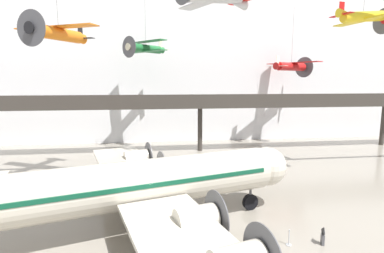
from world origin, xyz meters
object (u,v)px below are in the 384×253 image
at_px(airliner_silver_main, 135,185).
at_px(suspended_plane_red_highwing, 291,66).
at_px(suspended_plane_green_biplane, 146,48).
at_px(stanchion_barrier, 289,240).
at_px(info_sign_pedestal, 323,238).
at_px(suspended_plane_orange_highwing, 59,33).
at_px(suspended_plane_yellow_lowwing, 363,17).

height_order(airliner_silver_main, suspended_plane_red_highwing, suspended_plane_red_highwing).
bearing_deg(suspended_plane_green_biplane, stanchion_barrier, 66.47).
xyz_separation_m(stanchion_barrier, info_sign_pedestal, (2.19, -0.20, 0.13)).
xyz_separation_m(suspended_plane_orange_highwing, stanchion_barrier, (17.30, -14.24, -14.62)).
bearing_deg(suspended_plane_orange_highwing, suspended_plane_green_biplane, 175.75).
xyz_separation_m(suspended_plane_green_biplane, info_sign_pedestal, (11.52, -28.31, -14.66)).
xyz_separation_m(suspended_plane_yellow_lowwing, info_sign_pedestal, (-10.94, -12.80, -16.48)).
bearing_deg(suspended_plane_yellow_lowwing, suspended_plane_red_highwing, 78.35).
height_order(suspended_plane_yellow_lowwing, suspended_plane_green_biplane, suspended_plane_yellow_lowwing).
relative_size(airliner_silver_main, info_sign_pedestal, 23.26).
bearing_deg(airliner_silver_main, info_sign_pedestal, -30.64).
relative_size(suspended_plane_green_biplane, suspended_plane_orange_highwing, 0.97).
relative_size(suspended_plane_green_biplane, info_sign_pedestal, 6.76).
height_order(airliner_silver_main, suspended_plane_orange_highwing, suspended_plane_orange_highwing).
relative_size(airliner_silver_main, suspended_plane_yellow_lowwing, 3.74).
distance_m(suspended_plane_orange_highwing, info_sign_pedestal, 28.26).
height_order(suspended_plane_red_highwing, suspended_plane_green_biplane, suspended_plane_green_biplane).
xyz_separation_m(suspended_plane_red_highwing, suspended_plane_yellow_lowwing, (-0.55, -16.86, 4.18)).
bearing_deg(info_sign_pedestal, suspended_plane_yellow_lowwing, 65.88).
bearing_deg(suspended_plane_yellow_lowwing, stanchion_barrier, -145.95).
height_order(suspended_plane_orange_highwing, info_sign_pedestal, suspended_plane_orange_highwing).
bearing_deg(suspended_plane_red_highwing, airliner_silver_main, -160.19).
xyz_separation_m(airliner_silver_main, stanchion_barrier, (9.77, -2.99, -3.11)).
relative_size(suspended_plane_green_biplane, stanchion_barrier, 7.78).
xyz_separation_m(airliner_silver_main, suspended_plane_orange_highwing, (-7.52, 11.26, 11.51)).
bearing_deg(airliner_silver_main, suspended_plane_red_highwing, 32.75).
bearing_deg(suspended_plane_green_biplane, info_sign_pedestal, 70.25).
relative_size(airliner_silver_main, suspended_plane_orange_highwing, 3.35).
bearing_deg(suspended_plane_red_highwing, info_sign_pedestal, -139.83).
bearing_deg(stanchion_barrier, suspended_plane_yellow_lowwing, 43.82).
height_order(airliner_silver_main, suspended_plane_yellow_lowwing, suspended_plane_yellow_lowwing).
distance_m(suspended_plane_red_highwing, suspended_plane_orange_highwing, 34.59).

